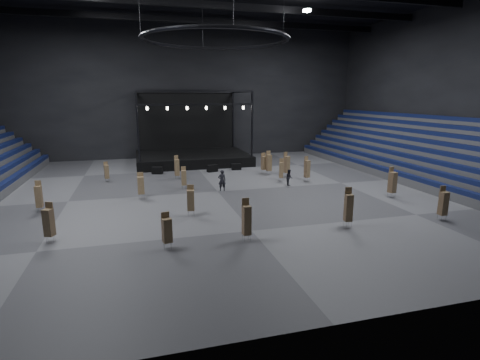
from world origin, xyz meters
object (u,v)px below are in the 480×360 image
object	(u,v)px
flight_case_mid	(212,168)
chair_stack_6	(281,170)
chair_stack_11	(141,185)
chair_stack_2	(49,222)
chair_stack_4	(443,203)
chair_stack_14	(247,219)
chair_stack_16	(269,162)
chair_stack_5	(348,207)
chair_stack_12	(191,200)
crew_member	(289,177)
chair_stack_3	(177,167)
chair_stack_7	(392,182)
flight_case_left	(157,170)
chair_stack_10	(167,230)
man_center	(222,180)
flight_case_right	(236,167)
chair_stack_13	(106,171)
chair_stack_8	(307,169)
stage	(191,151)
chair_stack_1	(264,163)
chair_stack_0	(287,164)
chair_stack_15	(39,196)
chair_stack_9	(184,177)

from	to	relation	value
flight_case_mid	chair_stack_6	size ratio (longest dim) A/B	0.52
chair_stack_11	chair_stack_2	bearing A→B (deg)	-121.92
chair_stack_4	chair_stack_14	world-z (taller)	chair_stack_14
flight_case_mid	chair_stack_16	size ratio (longest dim) A/B	0.45
chair_stack_5	chair_stack_12	distance (m)	10.86
chair_stack_4	crew_member	distance (m)	13.99
chair_stack_3	chair_stack_16	world-z (taller)	chair_stack_16
chair_stack_4	chair_stack_7	world-z (taller)	chair_stack_7
flight_case_mid	flight_case_left	bearing A→B (deg)	175.91
chair_stack_10	man_center	xyz separation A→B (m)	(5.89, 12.13, -0.17)
chair_stack_16	chair_stack_12	bearing A→B (deg)	-134.26
chair_stack_12	chair_stack_14	size ratio (longest dim) A/B	0.87
flight_case_right	chair_stack_13	xyz separation A→B (m)	(-14.14, -2.58, 0.70)
chair_stack_8	chair_stack_11	distance (m)	16.46
stage	chair_stack_6	world-z (taller)	stage
flight_case_right	chair_stack_1	distance (m)	3.87
chair_stack_0	crew_member	bearing A→B (deg)	-129.46
chair_stack_8	chair_stack_10	world-z (taller)	chair_stack_8
chair_stack_8	chair_stack_14	world-z (taller)	chair_stack_14
man_center	crew_member	bearing A→B (deg)	-174.05
chair_stack_12	chair_stack_16	distance (m)	16.03
chair_stack_1	chair_stack_10	size ratio (longest dim) A/B	1.09
chair_stack_14	chair_stack_16	size ratio (longest dim) A/B	0.99
flight_case_right	chair_stack_6	distance (m)	7.49
chair_stack_8	chair_stack_14	size ratio (longest dim) A/B	0.98
chair_stack_4	man_center	size ratio (longest dim) A/B	1.26
flight_case_right	chair_stack_2	world-z (taller)	chair_stack_2
chair_stack_0	chair_stack_1	xyz separation A→B (m)	(-1.78, 2.17, -0.12)
chair_stack_2	man_center	world-z (taller)	chair_stack_2
chair_stack_7	chair_stack_13	xyz separation A→B (m)	(-23.70, 12.74, -0.30)
chair_stack_15	man_center	world-z (taller)	chair_stack_15
chair_stack_2	chair_stack_4	xyz separation A→B (m)	(25.33, -2.83, -0.00)
crew_member	chair_stack_14	bearing A→B (deg)	159.99
chair_stack_11	chair_stack_14	distance (m)	12.68
stage	chair_stack_9	size ratio (longest dim) A/B	6.69
chair_stack_1	chair_stack_9	bearing A→B (deg)	-165.92
chair_stack_5	chair_stack_10	distance (m)	11.78
chair_stack_10	crew_member	xyz separation A→B (m)	(12.62, 12.56, -0.36)
flight_case_mid	chair_stack_1	distance (m)	5.98
stage	chair_stack_11	world-z (taller)	stage
chair_stack_2	chair_stack_16	world-z (taller)	chair_stack_16
chair_stack_7	chair_stack_12	distance (m)	17.11
chair_stack_4	chair_stack_13	world-z (taller)	chair_stack_4
flight_case_right	chair_stack_11	bearing A→B (deg)	-137.15
stage	chair_stack_12	xyz separation A→B (m)	(-3.31, -22.63, -0.25)
chair_stack_4	chair_stack_10	xyz separation A→B (m)	(-18.76, -0.00, -0.12)
chair_stack_0	chair_stack_2	bearing A→B (deg)	-167.49
chair_stack_0	chair_stack_4	xyz separation A→B (m)	(4.88, -16.31, -0.11)
chair_stack_6	chair_stack_7	size ratio (longest dim) A/B	0.88
stage	chair_stack_15	world-z (taller)	stage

